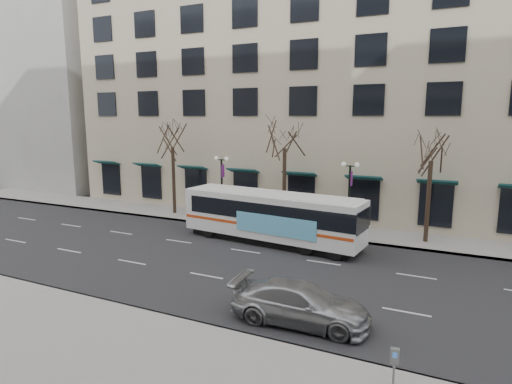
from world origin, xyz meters
The scene contains 12 objects.
ground centered at (0.00, 0.00, 0.00)m, with size 160.00×160.00×0.00m, color black.
sidewalk_far centered at (5.00, 9.00, 0.07)m, with size 80.00×4.00×0.15m, color gray.
building_hotel centered at (-2.00, 21.00, 12.00)m, with size 40.00×20.00×24.00m, color #C0B093.
building_far_upblock centered at (-38.00, 21.00, 14.00)m, with size 28.00×20.00×28.00m, color #999993.
tree_far_left centered at (-10.00, 8.80, 6.70)m, with size 3.60×3.60×8.34m.
tree_far_mid centered at (0.00, 8.80, 6.91)m, with size 3.60×3.60×8.55m.
tree_far_right centered at (10.00, 8.80, 6.42)m, with size 3.60×3.60×8.06m.
lamp_post_left centered at (-4.99, 8.20, 2.94)m, with size 1.22×0.45×5.21m.
lamp_post_right centered at (5.01, 8.20, 2.94)m, with size 1.22×0.45×5.21m.
city_bus centered at (0.77, 4.69, 1.83)m, with size 12.56×4.00×3.35m.
silver_car centered at (6.17, -5.07, 0.82)m, with size 2.29×5.64×1.64m, color #A5A8AD.
pay_station centered at (10.21, -8.04, 1.04)m, with size 0.28×0.20×1.23m.
Camera 1 is at (11.44, -20.50, 8.23)m, focal length 30.00 mm.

